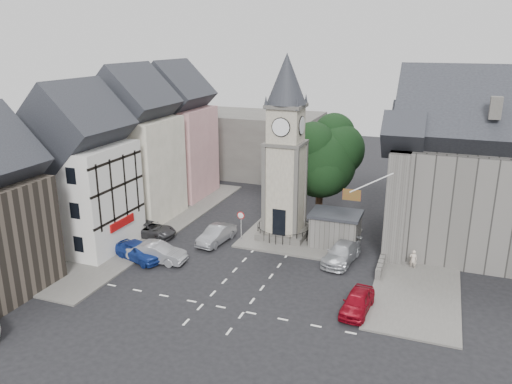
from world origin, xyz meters
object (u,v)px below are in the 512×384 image
at_px(car_east_red, 357,302).
at_px(car_west_blue, 139,251).
at_px(stone_shelter, 335,229).
at_px(pedestrian, 413,260).
at_px(clock_tower, 285,150).

bearing_deg(car_east_red, car_west_blue, 178.91).
xyz_separation_m(stone_shelter, pedestrian, (6.70, -2.40, -0.74)).
height_order(clock_tower, stone_shelter, clock_tower).
xyz_separation_m(clock_tower, pedestrian, (11.50, -2.89, -7.31)).
xyz_separation_m(car_east_red, pedestrian, (3.00, 7.93, 0.09)).
height_order(clock_tower, pedestrian, clock_tower).
distance_m(stone_shelter, car_west_blue, 16.71).
height_order(stone_shelter, pedestrian, stone_shelter).
height_order(clock_tower, car_west_blue, clock_tower).
distance_m(stone_shelter, pedestrian, 7.16).
relative_size(clock_tower, car_east_red, 3.88).
height_order(car_east_red, pedestrian, pedestrian).
bearing_deg(car_west_blue, car_east_red, -77.91).
bearing_deg(car_east_red, clock_tower, 132.84).
bearing_deg(clock_tower, car_east_red, -51.85).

